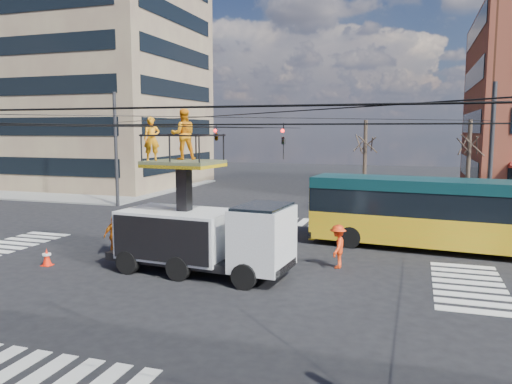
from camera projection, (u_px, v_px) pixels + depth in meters
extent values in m
plane|color=black|center=(205.00, 262.00, 20.40)|extent=(120.00, 120.00, 0.00)
cube|color=slate|center=(89.00, 187.00, 46.64)|extent=(18.00, 18.00, 0.12)
cube|color=#7C5F4F|center=(94.00, 29.00, 47.92)|extent=(18.00, 16.00, 30.00)
cube|color=black|center=(41.00, 166.00, 41.94)|extent=(15.30, 0.12, 1.50)
cube|color=black|center=(181.00, 163.00, 46.74)|extent=(0.12, 13.60, 1.50)
cube|color=black|center=(39.00, 126.00, 41.53)|extent=(15.30, 0.12, 1.50)
cube|color=black|center=(180.00, 127.00, 46.33)|extent=(0.12, 13.60, 1.50)
cube|color=black|center=(37.00, 86.00, 41.11)|extent=(15.30, 0.12, 1.50)
cube|color=black|center=(179.00, 90.00, 45.91)|extent=(0.12, 13.60, 1.50)
cube|color=black|center=(35.00, 44.00, 40.70)|extent=(15.30, 0.12, 1.50)
cube|color=black|center=(179.00, 53.00, 45.50)|extent=(0.12, 13.60, 1.50)
cube|color=black|center=(32.00, 2.00, 40.29)|extent=(15.30, 0.12, 1.50)
cube|color=black|center=(178.00, 15.00, 45.09)|extent=(0.12, 13.60, 1.50)
cube|color=black|center=(469.00, 168.00, 39.08)|extent=(0.12, 13.60, 1.58)
cube|color=black|center=(471.00, 123.00, 38.65)|extent=(0.12, 13.60, 1.57)
cube|color=black|center=(474.00, 77.00, 38.22)|extent=(0.12, 13.60, 1.57)
cube|color=black|center=(476.00, 29.00, 37.78)|extent=(0.12, 13.60, 1.57)
cylinder|color=#2D2D30|center=(491.00, 155.00, 27.56)|extent=(0.24, 0.24, 8.00)
cylinder|color=#2D2D30|center=(116.00, 150.00, 34.90)|extent=(0.24, 0.24, 8.00)
cylinder|color=black|center=(282.00, 125.00, 31.02)|extent=(24.00, 0.03, 0.03)
cylinder|color=black|center=(203.00, 117.00, 19.67)|extent=(24.02, 24.02, 0.03)
cylinder|color=black|center=(203.00, 117.00, 19.67)|extent=(24.02, 24.02, 0.03)
cylinder|color=black|center=(190.00, 124.00, 18.57)|extent=(24.00, 0.03, 0.03)
cylinder|color=black|center=(215.00, 125.00, 20.84)|extent=(24.00, 0.03, 0.03)
cylinder|color=black|center=(176.00, 127.00, 20.09)|extent=(0.03, 24.00, 0.03)
cylinder|color=black|center=(231.00, 127.00, 19.35)|extent=(0.03, 24.00, 0.03)
imported|color=black|center=(283.00, 137.00, 21.84)|extent=(0.16, 0.20, 1.00)
imported|color=black|center=(216.00, 131.00, 24.92)|extent=(0.26, 1.24, 0.50)
cylinder|color=#382B21|center=(365.00, 168.00, 31.24)|extent=(0.24, 0.24, 6.00)
cylinder|color=#382B21|center=(468.00, 171.00, 29.41)|extent=(0.24, 0.24, 6.00)
cube|color=black|center=(199.00, 258.00, 18.89)|extent=(7.16, 2.77, 0.30)
cube|color=silver|center=(263.00, 238.00, 17.77)|extent=(1.99, 2.54, 2.20)
cube|color=black|center=(263.00, 216.00, 17.67)|extent=(1.78, 2.42, 0.80)
cube|color=silver|center=(178.00, 233.00, 19.12)|extent=(4.39, 2.84, 1.80)
cylinder|color=black|center=(245.00, 276.00, 16.93)|extent=(0.93, 0.42, 0.90)
cylinder|color=black|center=(269.00, 260.00, 19.03)|extent=(0.93, 0.42, 0.90)
cylinder|color=black|center=(179.00, 268.00, 17.92)|extent=(0.93, 0.42, 0.90)
cylinder|color=black|center=(209.00, 254.00, 20.03)|extent=(0.93, 0.42, 0.90)
cylinder|color=black|center=(128.00, 262.00, 18.76)|extent=(0.93, 0.42, 0.90)
cylinder|color=black|center=(162.00, 249.00, 20.87)|extent=(0.93, 0.42, 0.90)
cube|color=black|center=(184.00, 199.00, 18.84)|extent=(0.49, 0.49, 2.79)
cube|color=#4F5130|center=(184.00, 162.00, 18.66)|extent=(2.76, 2.31, 0.12)
cube|color=yellow|center=(184.00, 165.00, 18.68)|extent=(2.76, 2.31, 0.12)
imported|color=orange|center=(152.00, 139.00, 18.49)|extent=(0.71, 0.64, 1.62)
imported|color=orange|center=(183.00, 134.00, 19.04)|extent=(1.19, 1.12, 1.94)
cube|color=#EFA816|center=(459.00, 231.00, 22.06)|extent=(13.29, 3.90, 1.30)
cube|color=black|center=(461.00, 204.00, 21.91)|extent=(13.28, 3.85, 1.10)
cube|color=#0B2D31|center=(462.00, 186.00, 21.81)|extent=(13.29, 3.90, 0.50)
cube|color=#EFA816|center=(319.00, 207.00, 24.55)|extent=(0.50, 2.48, 2.80)
cube|color=black|center=(318.00, 230.00, 24.71)|extent=(0.41, 2.60, 0.30)
cube|color=gold|center=(321.00, 182.00, 24.36)|extent=(0.26, 1.60, 0.35)
cylinder|color=black|center=(350.00, 237.00, 22.87)|extent=(1.03, 0.40, 1.00)
cylinder|color=black|center=(361.00, 228.00, 25.02)|extent=(1.03, 0.40, 1.00)
cone|color=#FF220A|center=(47.00, 257.00, 19.90)|extent=(0.36, 0.36, 0.71)
imported|color=orange|center=(114.00, 235.00, 21.44)|extent=(0.78, 1.12, 1.76)
imported|color=#F5380F|center=(338.00, 246.00, 19.51)|extent=(0.66, 1.13, 1.72)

